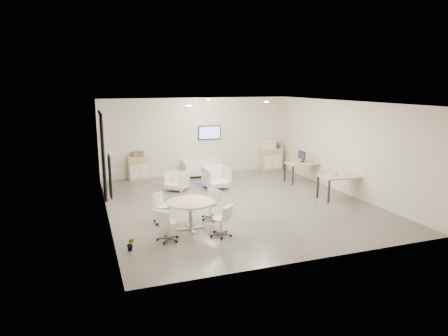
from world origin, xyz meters
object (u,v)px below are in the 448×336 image
sideboard_left (139,168)px  loveseat (202,168)px  desk_rear (305,165)px  sideboard_right (271,159)px  armchair_right (216,177)px  desk_front (342,178)px  armchair_left (177,180)px  round_table (190,204)px

sideboard_left → loveseat: bearing=-3.4°
sideboard_left → desk_rear: bearing=-22.5°
sideboard_right → armchair_right: 4.02m
loveseat → desk_front: (3.41, -4.79, 0.38)m
sideboard_right → desk_front: 4.93m
loveseat → sideboard_left: bearing=178.7°
sideboard_left → desk_rear: size_ratio=0.63×
armchair_left → round_table: 4.04m
sideboard_left → loveseat: 2.55m
sideboard_right → armchair_left: sideboard_right is taller
sideboard_right → armchair_left: 5.17m
desk_rear → desk_front: bearing=-88.1°
sideboard_right → desk_front: bearing=-88.1°
desk_front → loveseat: bearing=129.3°
loveseat → sideboard_right: bearing=4.5°
armchair_left → desk_rear: bearing=32.5°
loveseat → armchair_left: size_ratio=2.19×
armchair_right → round_table: bearing=-122.6°
loveseat → desk_rear: size_ratio=1.06×
sideboard_right → desk_rear: (0.22, -2.48, 0.21)m
sideboard_left → desk_rear: sideboard_left is taller
sideboard_right → round_table: bearing=-131.4°
sideboard_right → desk_rear: sideboard_right is taller
desk_rear → sideboard_left: bearing=160.8°
armchair_right → armchair_left: bearing=165.9°
armchair_left → desk_front: size_ratio=0.47×
sideboard_right → armchair_right: size_ratio=1.10×
armchair_left → desk_front: (4.91, -2.90, 0.34)m
round_table → loveseat: bearing=70.8°
loveseat → round_table: round_table is taller
armchair_left → round_table: round_table is taller
desk_rear → round_table: desk_rear is taller
armchair_left → desk_front: 5.72m
armchair_right → desk_rear: armchair_right is taller
sideboard_right → armchair_left: size_ratio=1.32×
sideboard_right → round_table: sideboard_right is taller
sideboard_left → armchair_left: (1.04, -2.04, -0.11)m
sideboard_left → armchair_left: bearing=-62.9°
desk_rear → loveseat: bearing=149.4°
armchair_left → loveseat: bearing=89.2°
sideboard_right → desk_front: (0.16, -4.93, 0.22)m
desk_front → round_table: size_ratio=1.24×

